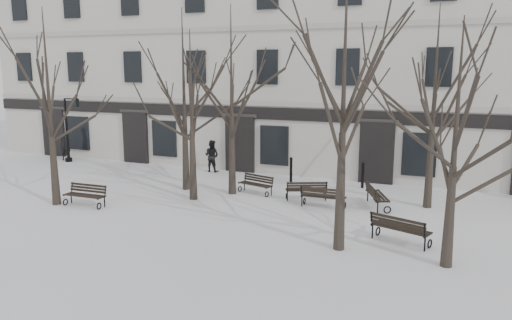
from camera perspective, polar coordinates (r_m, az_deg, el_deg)
The scene contains 20 objects.
ground at distance 17.81m, azimuth -1.96°, elevation -7.11°, with size 100.00×100.00×0.00m, color white.
building at distance 29.26m, azimuth 8.62°, elevation 10.70°, with size 40.40×10.20×11.40m.
tree_0 at distance 20.88m, azimuth -22.70°, elevation 8.00°, with size 5.33×5.33×7.62m.
tree_1 at distance 20.28m, azimuth -7.43°, elevation 7.36°, with size 4.82×4.82×6.88m.
tree_2 at distance 14.53m, azimuth 10.06°, elevation 9.90°, with size 5.91×5.91×8.45m.
tree_3 at distance 14.08m, azimuth 21.99°, elevation 4.81°, with size 4.69×4.69×6.70m.
tree_4 at distance 22.02m, azimuth -8.29°, elevation 9.24°, with size 5.52×5.52×7.89m.
tree_5 at distance 21.02m, azimuth -2.84°, elevation 9.35°, with size 5.56×5.56×7.94m.
tree_6 at distance 20.03m, azimuth 19.79°, elevation 8.27°, with size 5.39×5.39×7.70m.
bench_0 at distance 20.81m, azimuth -18.91°, elevation -3.74°, with size 1.73×0.67×0.86m.
bench_1 at distance 19.57m, azimuth 7.67°, elevation -4.13°, with size 1.73×0.64×0.87m.
bench_2 at distance 16.20m, azimuth 16.12°, elevation -7.49°, with size 1.93×1.24×0.93m.
bench_3 at distance 21.63m, azimuth 0.02°, elevation -2.71°, with size 1.67×1.00×0.80m.
bench_4 at distance 20.59m, azimuth 5.77°, elevation -3.39°, with size 1.74×1.24×0.84m.
bench_5 at distance 20.07m, azimuth 13.53°, elevation -3.88°, with size 1.28×1.91×0.92m.
lamp_post at distance 30.42m, azimuth -20.49°, elevation 3.88°, with size 1.19×0.44×3.80m.
bollard_a at distance 23.78m, azimuth 4.02°, elevation -1.00°, with size 0.15×0.15×1.20m.
bollard_b at distance 23.05m, azimuth 12.10°, elevation -1.60°, with size 0.15×0.15×1.19m.
pedestrian_a at distance 31.47m, azimuth -20.87°, elevation 0.00°, with size 0.62×0.41×1.70m, color black.
pedestrian_b at distance 26.29m, azimuth -5.05°, elevation -1.31°, with size 0.81×0.63×1.67m, color black.
Camera 1 is at (6.99, -15.46, 5.43)m, focal length 35.00 mm.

